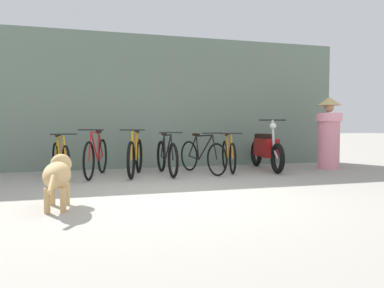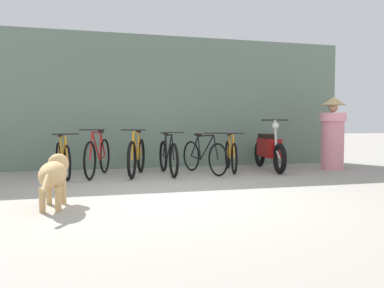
{
  "view_description": "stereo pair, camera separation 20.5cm",
  "coord_description": "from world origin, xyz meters",
  "px_view_note": "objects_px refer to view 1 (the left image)",
  "views": [
    {
      "loc": [
        -1.24,
        -4.92,
        1.0
      ],
      "look_at": [
        0.57,
        1.32,
        0.65
      ],
      "focal_mm": 35.0,
      "sensor_mm": 36.0,
      "label": 1
    },
    {
      "loc": [
        -1.04,
        -4.98,
        1.0
      ],
      "look_at": [
        0.57,
        1.32,
        0.65
      ],
      "focal_mm": 35.0,
      "sensor_mm": 36.0,
      "label": 2
    }
  ],
  "objects_px": {
    "bicycle_4": "(202,156)",
    "bicycle_0": "(60,159)",
    "motorcycle": "(266,149)",
    "person_in_robes": "(329,132)",
    "bicycle_1": "(96,157)",
    "bicycle_5": "(228,155)",
    "bicycle_2": "(135,157)",
    "stray_dog": "(58,174)",
    "bicycle_3": "(167,157)"
  },
  "relations": [
    {
      "from": "bicycle_4",
      "to": "bicycle_0",
      "type": "bearing_deg",
      "value": -110.25
    },
    {
      "from": "motorcycle",
      "to": "person_in_robes",
      "type": "height_order",
      "value": "person_in_robes"
    },
    {
      "from": "person_in_robes",
      "to": "bicycle_4",
      "type": "bearing_deg",
      "value": -24.21
    },
    {
      "from": "bicycle_1",
      "to": "bicycle_4",
      "type": "height_order",
      "value": "bicycle_1"
    },
    {
      "from": "bicycle_5",
      "to": "bicycle_2",
      "type": "bearing_deg",
      "value": -72.98
    },
    {
      "from": "bicycle_4",
      "to": "bicycle_5",
      "type": "bearing_deg",
      "value": 91.22
    },
    {
      "from": "bicycle_1",
      "to": "bicycle_4",
      "type": "distance_m",
      "value": 2.08
    },
    {
      "from": "bicycle_0",
      "to": "bicycle_2",
      "type": "xyz_separation_m",
      "value": [
        1.38,
        -0.13,
        0.02
      ]
    },
    {
      "from": "bicycle_1",
      "to": "bicycle_4",
      "type": "relative_size",
      "value": 1.05
    },
    {
      "from": "motorcycle",
      "to": "stray_dog",
      "type": "distance_m",
      "value": 4.92
    },
    {
      "from": "bicycle_3",
      "to": "bicycle_1",
      "type": "bearing_deg",
      "value": -95.67
    },
    {
      "from": "bicycle_4",
      "to": "bicycle_3",
      "type": "bearing_deg",
      "value": -108.11
    },
    {
      "from": "bicycle_1",
      "to": "bicycle_3",
      "type": "xyz_separation_m",
      "value": [
        1.35,
        -0.1,
        -0.03
      ]
    },
    {
      "from": "bicycle_0",
      "to": "bicycle_1",
      "type": "xyz_separation_m",
      "value": [
        0.64,
        -0.05,
        0.03
      ]
    },
    {
      "from": "bicycle_1",
      "to": "stray_dog",
      "type": "distance_m",
      "value": 2.65
    },
    {
      "from": "bicycle_0",
      "to": "motorcycle",
      "type": "xyz_separation_m",
      "value": [
        4.25,
        0.03,
        0.1
      ]
    },
    {
      "from": "stray_dog",
      "to": "motorcycle",
      "type": "bearing_deg",
      "value": -53.97
    },
    {
      "from": "bicycle_2",
      "to": "motorcycle",
      "type": "xyz_separation_m",
      "value": [
        2.87,
        0.16,
        0.08
      ]
    },
    {
      "from": "bicycle_3",
      "to": "motorcycle",
      "type": "distance_m",
      "value": 2.26
    },
    {
      "from": "bicycle_5",
      "to": "motorcycle",
      "type": "bearing_deg",
      "value": 100.27
    },
    {
      "from": "motorcycle",
      "to": "person_in_robes",
      "type": "relative_size",
      "value": 1.24
    },
    {
      "from": "person_in_robes",
      "to": "bicycle_0",
      "type": "bearing_deg",
      "value": -25.18
    },
    {
      "from": "bicycle_2",
      "to": "bicycle_4",
      "type": "relative_size",
      "value": 1.01
    },
    {
      "from": "bicycle_0",
      "to": "bicycle_3",
      "type": "height_order",
      "value": "bicycle_3"
    },
    {
      "from": "bicycle_5",
      "to": "person_in_robes",
      "type": "distance_m",
      "value": 2.33
    },
    {
      "from": "person_in_robes",
      "to": "bicycle_5",
      "type": "bearing_deg",
      "value": -30.01
    },
    {
      "from": "bicycle_4",
      "to": "stray_dog",
      "type": "height_order",
      "value": "bicycle_4"
    },
    {
      "from": "stray_dog",
      "to": "bicycle_5",
      "type": "bearing_deg",
      "value": -47.28
    },
    {
      "from": "stray_dog",
      "to": "bicycle_3",
      "type": "bearing_deg",
      "value": -33.7
    },
    {
      "from": "bicycle_3",
      "to": "bicycle_5",
      "type": "xyz_separation_m",
      "value": [
        1.39,
        0.2,
        -0.01
      ]
    },
    {
      "from": "motorcycle",
      "to": "person_in_robes",
      "type": "xyz_separation_m",
      "value": [
        1.39,
        -0.26,
        0.38
      ]
    },
    {
      "from": "bicycle_0",
      "to": "bicycle_5",
      "type": "height_order",
      "value": "bicycle_0"
    },
    {
      "from": "stray_dog",
      "to": "person_in_robes",
      "type": "distance_m",
      "value": 6.04
    },
    {
      "from": "bicycle_1",
      "to": "motorcycle",
      "type": "height_order",
      "value": "motorcycle"
    },
    {
      "from": "bicycle_0",
      "to": "person_in_robes",
      "type": "relative_size",
      "value": 1.05
    },
    {
      "from": "person_in_robes",
      "to": "bicycle_3",
      "type": "bearing_deg",
      "value": -24.18
    },
    {
      "from": "bicycle_3",
      "to": "stray_dog",
      "type": "height_order",
      "value": "bicycle_3"
    },
    {
      "from": "bicycle_0",
      "to": "bicycle_4",
      "type": "bearing_deg",
      "value": 73.62
    },
    {
      "from": "bicycle_4",
      "to": "person_in_robes",
      "type": "distance_m",
      "value": 2.96
    },
    {
      "from": "bicycle_0",
      "to": "bicycle_3",
      "type": "bearing_deg",
      "value": 72.84
    },
    {
      "from": "bicycle_5",
      "to": "person_in_robes",
      "type": "xyz_separation_m",
      "value": [
        2.26,
        -0.29,
        0.49
      ]
    },
    {
      "from": "bicycle_3",
      "to": "person_in_robes",
      "type": "xyz_separation_m",
      "value": [
        3.65,
        -0.09,
        0.48
      ]
    },
    {
      "from": "bicycle_3",
      "to": "bicycle_4",
      "type": "relative_size",
      "value": 1.03
    },
    {
      "from": "bicycle_0",
      "to": "stray_dog",
      "type": "xyz_separation_m",
      "value": [
        0.12,
        -2.65,
        0.06
      ]
    },
    {
      "from": "bicycle_5",
      "to": "motorcycle",
      "type": "relative_size",
      "value": 0.79
    },
    {
      "from": "bicycle_5",
      "to": "motorcycle",
      "type": "height_order",
      "value": "motorcycle"
    },
    {
      "from": "bicycle_0",
      "to": "bicycle_3",
      "type": "xyz_separation_m",
      "value": [
        1.99,
        -0.15,
        0.0
      ]
    },
    {
      "from": "bicycle_1",
      "to": "person_in_robes",
      "type": "height_order",
      "value": "person_in_robes"
    },
    {
      "from": "bicycle_1",
      "to": "person_in_robes",
      "type": "distance_m",
      "value": 5.02
    },
    {
      "from": "bicycle_4",
      "to": "bicycle_5",
      "type": "distance_m",
      "value": 0.69
    }
  ]
}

